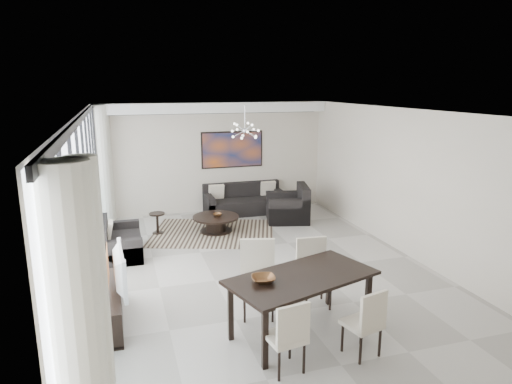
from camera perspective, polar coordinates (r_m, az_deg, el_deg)
name	(u,v)px	position (r m, az deg, el deg)	size (l,w,h in m)	color
room_shell	(292,195)	(8.08, 4.56, -0.34)	(6.00, 9.00, 2.90)	#A8A39B
window_wall	(94,208)	(7.54, -19.60, -1.93)	(0.37, 8.95, 2.90)	silver
soffit	(214,108)	(11.86, -5.22, 10.46)	(5.98, 0.40, 0.26)	white
painting	(232,150)	(12.25, -2.98, 5.32)	(1.68, 0.04, 0.98)	#B35018
chandelier	(245,130)	(10.22, -1.39, 7.69)	(0.66, 0.66, 0.71)	silver
rug	(213,233)	(10.63, -5.37, -5.08)	(2.75, 2.12, 0.01)	black
coffee_table	(216,223)	(10.65, -5.04, -3.87)	(1.07, 1.07, 0.38)	black
bowl_coffee	(217,215)	(10.60, -4.84, -2.84)	(0.21, 0.21, 0.07)	brown
sofa_main	(244,203)	(12.19, -1.46, -1.37)	(2.12, 0.87, 0.77)	black
loveseat	(119,243)	(9.61, -16.77, -6.16)	(0.80, 1.42, 0.71)	black
armchair	(289,208)	(11.51, 4.15, -2.06)	(1.23, 1.27, 0.89)	black
side_table	(157,220)	(10.69, -12.24, -3.44)	(0.36, 0.36, 0.49)	black
tv_console	(105,306)	(7.07, -18.30, -13.43)	(0.45, 1.61, 0.50)	black
television	(114,270)	(6.80, -17.29, -9.31)	(1.05, 0.14, 0.61)	gray
dining_table	(302,281)	(6.31, 5.75, -11.07)	(2.22, 1.57, 0.84)	black
dining_chair_sw	(289,333)	(5.56, 4.13, -17.17)	(0.49, 0.49, 0.93)	beige
dining_chair_se	(367,320)	(6.01, 13.74, -15.23)	(0.51, 0.51, 0.91)	beige
dining_chair_nw	(258,272)	(6.85, 0.21, -9.93)	(0.63, 0.63, 1.12)	beige
dining_chair_ne	(313,267)	(7.20, 7.14, -9.25)	(0.52, 0.52, 1.04)	beige
bowl_dining	(263,279)	(6.05, 0.91, -10.84)	(0.31, 0.31, 0.08)	brown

